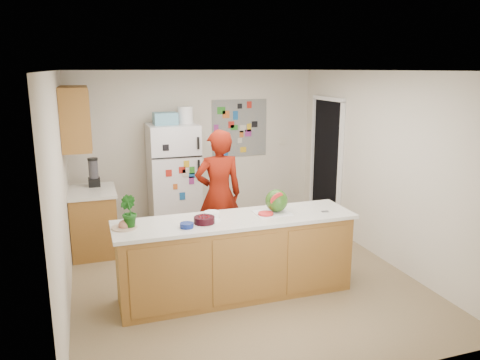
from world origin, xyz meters
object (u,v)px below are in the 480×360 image
object	(u,v)px
person	(219,195)
cherry_bowl	(204,220)
watermelon	(277,201)
refrigerator	(174,179)

from	to	relation	value
person	cherry_bowl	xyz separation A→B (m)	(-0.50, -1.20, 0.08)
watermelon	cherry_bowl	size ratio (longest dim) A/B	1.15
cherry_bowl	watermelon	bearing A→B (deg)	6.93
refrigerator	cherry_bowl	bearing A→B (deg)	-92.98
refrigerator	person	xyz separation A→B (m)	(0.37, -1.24, 0.03)
person	cherry_bowl	world-z (taller)	person
refrigerator	watermelon	distance (m)	2.46
refrigerator	watermelon	xyz separation A→B (m)	(0.75, -2.33, 0.21)
person	cherry_bowl	size ratio (longest dim) A/B	7.90
person	cherry_bowl	bearing A→B (deg)	68.20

